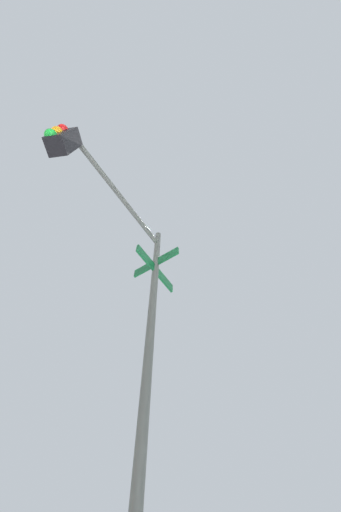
# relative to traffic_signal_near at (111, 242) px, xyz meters

# --- Properties ---
(traffic_signal_near) EXTENTS (1.70, 2.97, 6.45)m
(traffic_signal_near) POSITION_rel_traffic_signal_near_xyz_m (0.00, 0.00, 0.00)
(traffic_signal_near) COLOR #474C47
(traffic_signal_near) RESTS_ON ground_plane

